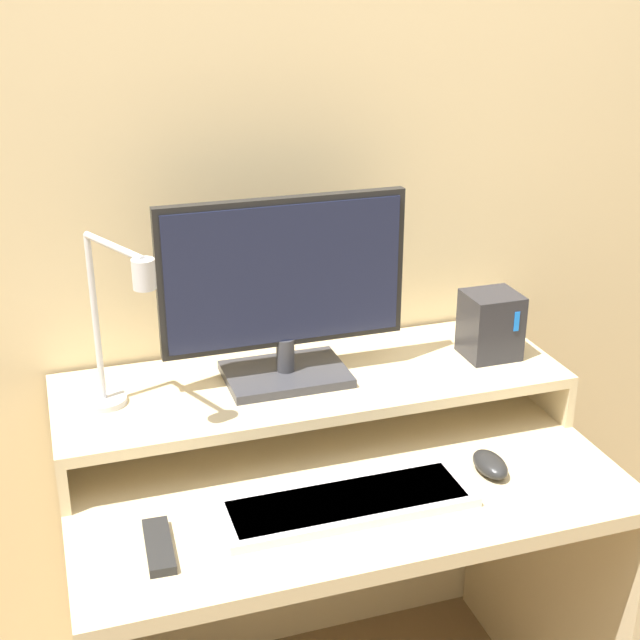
{
  "coord_description": "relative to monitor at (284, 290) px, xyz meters",
  "views": [
    {
      "loc": [
        -0.48,
        -1.05,
        1.6
      ],
      "look_at": [
        -0.02,
        0.35,
        0.98
      ],
      "focal_mm": 50.0,
      "sensor_mm": 36.0,
      "label": 1
    }
  ],
  "objects": [
    {
      "name": "monitor_shelf",
      "position": [
        0.05,
        -0.01,
        -0.21
      ],
      "size": [
        1.01,
        0.34,
        0.11
      ],
      "color": "beige",
      "rests_on": "desk"
    },
    {
      "name": "wall_back",
      "position": [
        0.05,
        0.2,
        0.25
      ],
      "size": [
        6.0,
        0.05,
        2.5
      ],
      "color": "beige",
      "rests_on": "ground_plane"
    },
    {
      "name": "monitor",
      "position": [
        0.0,
        0.0,
        0.0
      ],
      "size": [
        0.48,
        0.17,
        0.37
      ],
      "color": "#38383D",
      "rests_on": "monitor_shelf"
    },
    {
      "name": "mouse",
      "position": [
        0.31,
        -0.28,
        -0.28
      ],
      "size": [
        0.05,
        0.09,
        0.04
      ],
      "color": "black",
      "rests_on": "desk"
    },
    {
      "name": "desk_lamp",
      "position": [
        -0.33,
        -0.06,
        -0.02
      ],
      "size": [
        0.14,
        0.23,
        0.34
      ],
      "color": "silver",
      "rests_on": "monitor_shelf"
    },
    {
      "name": "desk",
      "position": [
        0.05,
        -0.16,
        -0.51
      ],
      "size": [
        1.01,
        0.64,
        0.7
      ],
      "color": "beige",
      "rests_on": "ground_plane"
    },
    {
      "name": "remote_control",
      "position": [
        -0.31,
        -0.32,
        -0.29
      ],
      "size": [
        0.05,
        0.14,
        0.02
      ],
      "color": "black",
      "rests_on": "desk"
    },
    {
      "name": "keyboard",
      "position": [
        0.02,
        -0.3,
        -0.29
      ],
      "size": [
        0.45,
        0.14,
        0.02
      ],
      "color": "silver",
      "rests_on": "desk"
    },
    {
      "name": "router_dock",
      "position": [
        0.43,
        -0.03,
        -0.12
      ],
      "size": [
        0.11,
        0.1,
        0.14
      ],
      "color": "#28282D",
      "rests_on": "monitor_shelf"
    }
  ]
}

